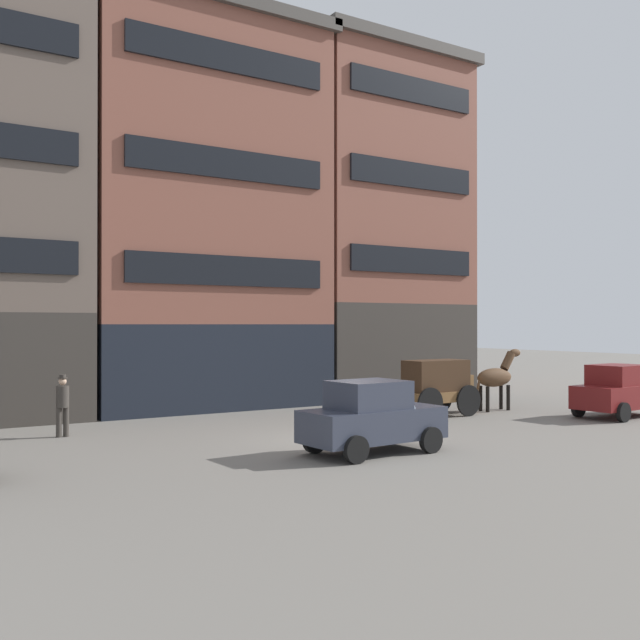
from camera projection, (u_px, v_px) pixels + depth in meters
ground_plane at (344, 441)px, 19.81m from camera, size 120.00×120.00×0.00m
building_center_left at (197, 211)px, 28.90m from camera, size 9.79×6.58×15.55m
building_center_right at (370, 225)px, 33.53m from camera, size 8.27×6.58×15.77m
cargo_wagon at (437, 383)px, 25.33m from camera, size 2.93×1.55×1.98m
draft_horse at (496, 377)px, 26.90m from camera, size 2.34×0.63×2.30m
sedan_dark at (619, 391)px, 25.03m from camera, size 3.80×2.06×1.83m
sedan_light at (372, 417)px, 17.97m from camera, size 3.78×2.02×1.83m
pedestrian_officer at (63, 403)px, 20.57m from camera, size 0.40×0.40×1.79m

